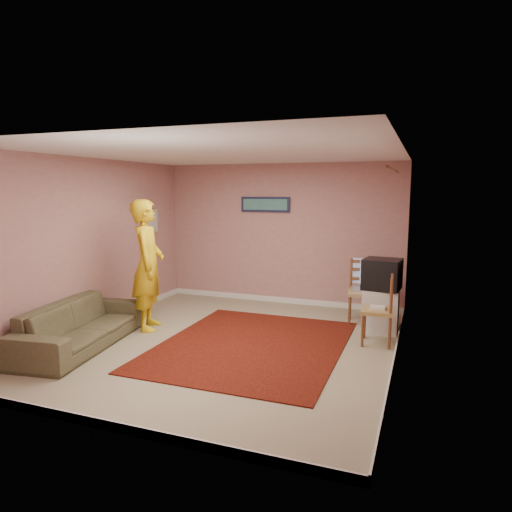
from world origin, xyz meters
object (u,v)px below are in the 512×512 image
at_px(tv_cabinet, 381,310).
at_px(crt_tv, 382,274).
at_px(chair_a, 363,285).
at_px(chair_b, 378,302).
at_px(person, 148,265).
at_px(sofa, 81,325).

height_order(tv_cabinet, crt_tv, crt_tv).
xyz_separation_m(tv_cabinet, crt_tv, (-0.01, 0.00, 0.55)).
height_order(chair_a, chair_b, chair_a).
relative_size(tv_cabinet, chair_a, 1.18).
distance_m(chair_a, chair_b, 1.00).
xyz_separation_m(crt_tv, chair_a, (-0.31, 0.35, -0.26)).
xyz_separation_m(chair_a, person, (-3.03, -1.44, 0.37)).
height_order(crt_tv, sofa, crt_tv).
relative_size(tv_cabinet, sofa, 0.31).
bearing_deg(chair_a, person, -161.92).
distance_m(chair_b, sofa, 4.07).
distance_m(tv_cabinet, chair_b, 0.66).
bearing_deg(sofa, chair_a, -62.66).
xyz_separation_m(crt_tv, person, (-3.34, -1.09, 0.11)).
bearing_deg(person, sofa, 134.60).
xyz_separation_m(chair_a, sofa, (-3.43, -2.49, -0.31)).
height_order(tv_cabinet, sofa, tv_cabinet).
bearing_deg(chair_a, sofa, -151.38).
xyz_separation_m(tv_cabinet, sofa, (-3.75, -2.14, -0.02)).
height_order(chair_a, person, person).
bearing_deg(tv_cabinet, chair_b, -89.38).
height_order(chair_b, sofa, chair_b).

